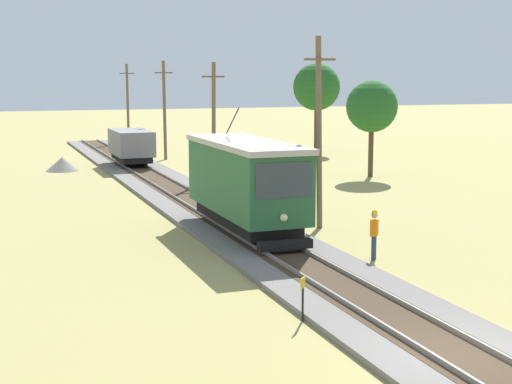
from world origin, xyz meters
name	(u,v)px	position (x,y,z in m)	size (l,w,h in m)	color
ground_plane	(459,362)	(0.00, 0.00, 0.00)	(260.00, 260.00, 0.00)	#9E9356
track_ballast	(459,358)	(0.00, 0.00, 0.09)	(4.20, 120.00, 0.18)	slate
sleeper_bed	(459,354)	(0.00, 0.00, 0.18)	(2.04, 120.00, 0.01)	#423323
rail_left	(432,356)	(-0.72, 0.00, 0.25)	(0.07, 120.00, 0.14)	gray
rail_right	(486,348)	(0.72, 0.00, 0.25)	(0.07, 120.00, 0.14)	gray
red_tram	(246,182)	(0.00, 14.47, 2.19)	(2.60, 8.54, 4.79)	#235633
freight_car	(131,145)	(0.00, 38.59, 1.56)	(2.40, 5.20, 2.31)	slate
utility_pole_near_tram	(319,131)	(3.44, 15.00, 4.10)	(1.40, 0.60, 8.01)	brown
utility_pole_mid	(214,121)	(3.44, 30.07, 3.69)	(1.40, 0.44, 7.19)	brown
utility_pole_far	(164,109)	(3.44, 42.91, 3.85)	(1.40, 0.45, 7.51)	brown
utility_pole_distant	(128,103)	(3.44, 58.03, 3.85)	(1.40, 0.37, 7.50)	brown
trackside_signal_marker	(303,297)	(-2.16, 3.84, 0.67)	(0.21, 0.21, 1.18)	black
gravel_pile	(62,164)	(-4.76, 38.36, 0.47)	(2.26, 2.26, 0.94)	gray
track_worker	(374,232)	(2.87, 9.12, 0.98)	(0.42, 0.45, 1.78)	navy
tree_left_near	(372,107)	(13.43, 28.61, 4.43)	(3.25, 3.25, 6.08)	#4C3823
tree_right_near	(316,87)	(16.70, 44.08, 5.43)	(3.94, 3.94, 7.42)	#4C3823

